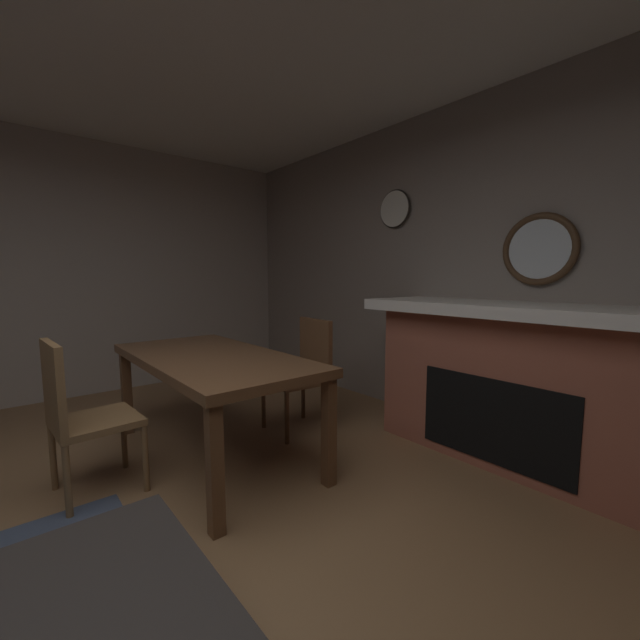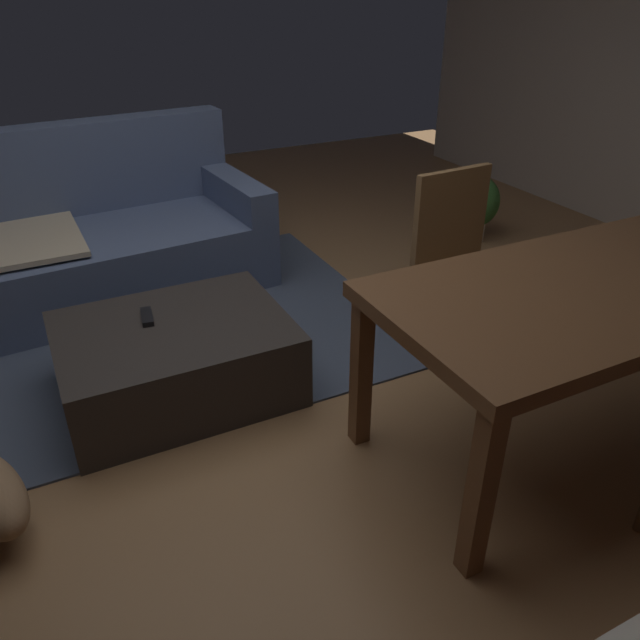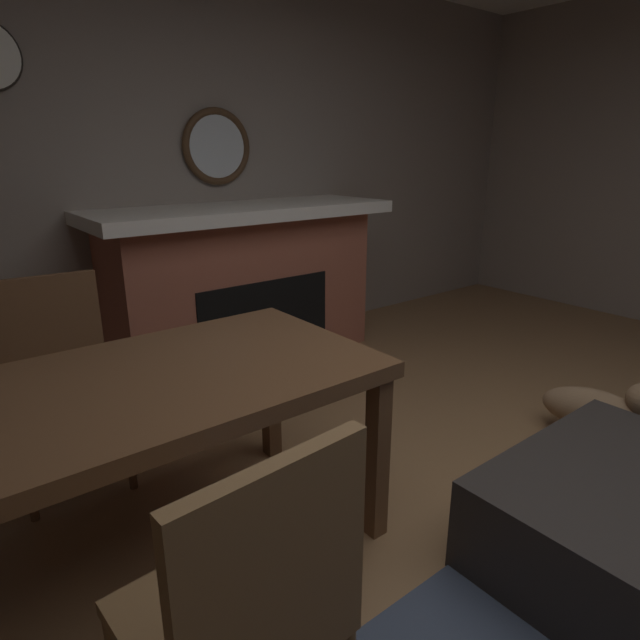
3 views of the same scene
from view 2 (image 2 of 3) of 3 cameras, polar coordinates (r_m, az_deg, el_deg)
The scene contains 8 objects.
floor at distance 3.05m, azimuth -8.09°, elevation -6.05°, with size 8.41×8.41×0.00m, color olive.
area_rug at distance 3.57m, azimuth -15.39°, elevation -1.01°, with size 2.60×2.00×0.01m, color #3D475B.
couch at distance 4.04m, azimuth -20.01°, elevation 6.98°, with size 2.01×1.13×0.97m.
ottoman_coffee_table at distance 2.96m, azimuth -13.15°, elevation -3.51°, with size 1.03×0.80×0.36m, color #2D2826.
tv_remote at distance 2.95m, azimuth -15.72°, elevation 0.30°, with size 0.05×0.16×0.02m, color black.
dining_table at distance 2.61m, azimuth 24.52°, elevation 1.91°, with size 1.79×0.86×0.74m.
dining_chair_north at distance 3.18m, azimuth 12.95°, elevation 5.89°, with size 0.47×0.47×0.93m.
potted_plant at distance 4.72m, azimuth 14.19°, elevation 10.35°, with size 0.34×0.34×0.49m.
Camera 2 is at (-0.72, -2.38, 1.75)m, focal length 34.58 mm.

